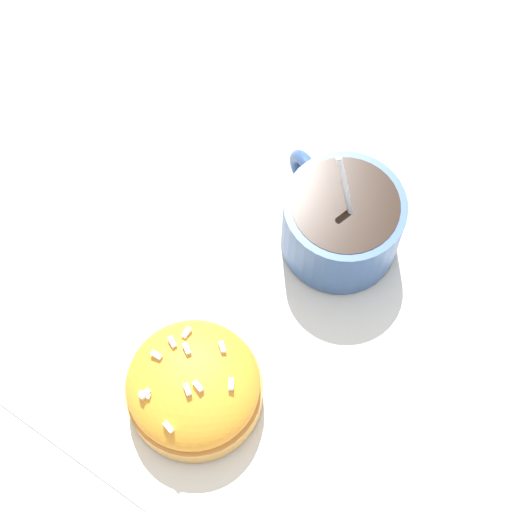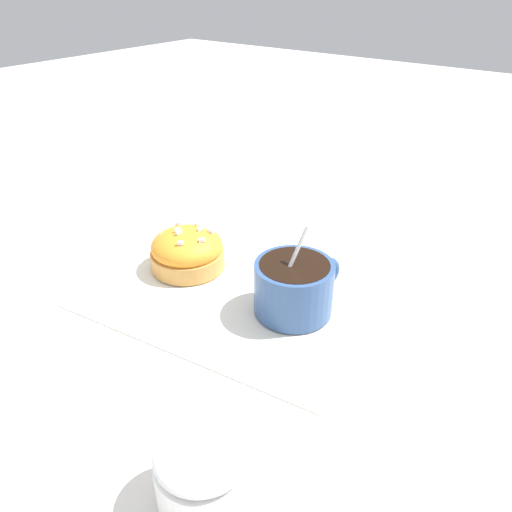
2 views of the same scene
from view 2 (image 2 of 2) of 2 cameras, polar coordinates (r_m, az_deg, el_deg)
The scene contains 5 objects.
ground_plane at distance 0.57m, azimuth -1.37°, elevation -3.21°, with size 3.00×3.00×0.00m, color silver.
paper_napkin at distance 0.57m, azimuth -1.37°, elevation -3.08°, with size 0.33×0.31×0.00m.
coffee_cup at distance 0.51m, azimuth 4.45°, elevation -3.35°, with size 0.08×0.10×0.09m.
frosted_pastry at distance 0.59m, azimuth -7.86°, elevation 0.61°, with size 0.09×0.09×0.05m.
sugar_bowl at distance 0.36m, azimuth -6.06°, elevation -23.27°, with size 0.06×0.06×0.06m.
Camera 2 is at (-0.30, 0.37, 0.32)m, focal length 35.00 mm.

